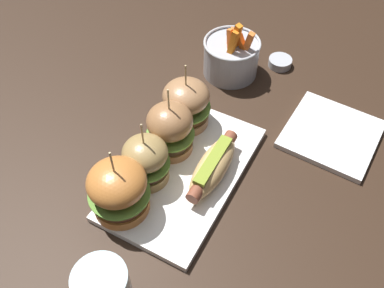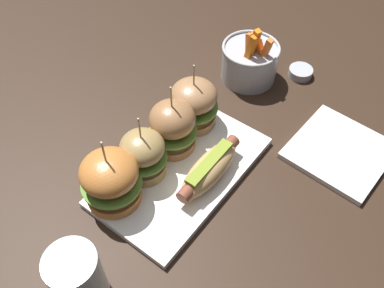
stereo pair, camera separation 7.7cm
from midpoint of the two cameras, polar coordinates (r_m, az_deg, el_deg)
The scene contains 11 objects.
ground_plane at distance 0.79m, azimuth 1.33°, elevation -4.12°, with size 3.00×3.00×0.00m, color black.
platter_main at distance 0.79m, azimuth 1.34°, elevation -3.82°, with size 0.33×0.19×0.01m, color white.
hot_dog at distance 0.75m, azimuth 5.23°, elevation -3.48°, with size 0.16×0.05×0.05m.
slider_far_left at distance 0.71m, azimuth -7.82°, elevation -4.88°, with size 0.10×0.10×0.15m.
slider_center_left at distance 0.74m, azimuth -3.63°, elevation -1.55°, with size 0.08×0.08×0.14m.
slider_center_right at distance 0.78m, azimuth 0.21°, elevation 2.24°, with size 0.09×0.09×0.15m.
slider_far_right at distance 0.82m, azimuth 2.90°, elevation 5.33°, with size 0.10×0.10×0.14m.
fries_bucket at distance 0.96m, azimuth 10.03°, elevation 10.71°, with size 0.13×0.13×0.14m.
sauce_ramekin at distance 1.01m, azimuth 16.45°, elevation 9.10°, with size 0.05×0.05×0.02m.
side_plate at distance 0.88m, azimuth 21.52°, elevation -1.06°, with size 0.17×0.17×0.01m, color white.
water_glass at distance 0.64m, azimuth -11.50°, elevation -17.64°, with size 0.07×0.07×0.12m, color silver.
Camera 2 is at (-0.36, -0.30, 0.64)m, focal length 39.92 mm.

